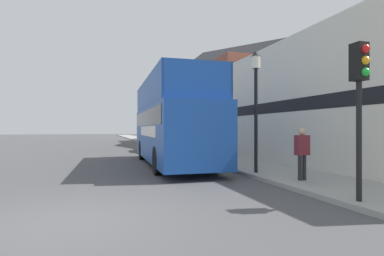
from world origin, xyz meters
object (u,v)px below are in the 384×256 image
at_px(traffic_signal, 360,85).
at_px(lamp_post_second, 192,102).
at_px(pedestrian_nearest, 302,149).
at_px(parked_car_ahead_of_bus, 153,143).
at_px(tour_bus, 171,128).
at_px(lamp_post_nearest, 256,88).

bearing_deg(traffic_signal, lamp_post_second, 89.99).
xyz_separation_m(pedestrian_nearest, traffic_signal, (-0.56, -2.69, 1.62)).
xyz_separation_m(parked_car_ahead_of_bus, lamp_post_second, (1.47, -5.21, 2.75)).
distance_m(tour_bus, parked_car_ahead_of_bus, 8.59).
bearing_deg(traffic_signal, pedestrian_nearest, 78.26).
bearing_deg(traffic_signal, tour_bus, 103.24).
relative_size(parked_car_ahead_of_bus, lamp_post_nearest, 0.88).
distance_m(parked_car_ahead_of_bus, lamp_post_nearest, 13.17).
xyz_separation_m(tour_bus, lamp_post_second, (2.11, 3.27, 1.59)).
distance_m(tour_bus, pedestrian_nearest, 6.86).
bearing_deg(pedestrian_nearest, lamp_post_second, 93.33).
bearing_deg(lamp_post_second, traffic_signal, -90.01).
relative_size(traffic_signal, lamp_post_nearest, 0.78).
xyz_separation_m(traffic_signal, lamp_post_nearest, (0.05, 4.64, 0.53)).
xyz_separation_m(lamp_post_nearest, lamp_post_second, (-0.04, 7.60, 0.11)).
height_order(pedestrian_nearest, traffic_signal, traffic_signal).
height_order(tour_bus, lamp_post_nearest, lamp_post_nearest).
bearing_deg(lamp_post_nearest, tour_bus, 116.49).
height_order(pedestrian_nearest, lamp_post_nearest, lamp_post_nearest).
xyz_separation_m(pedestrian_nearest, lamp_post_second, (-0.56, 9.56, 2.27)).
relative_size(traffic_signal, lamp_post_second, 0.75).
xyz_separation_m(parked_car_ahead_of_bus, lamp_post_nearest, (1.51, -12.81, 2.64)).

